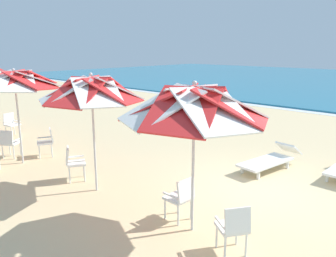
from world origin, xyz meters
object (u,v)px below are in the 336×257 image
at_px(plastic_chair_1, 181,196).
at_px(beach_umbrella_1, 92,90).
at_px(plastic_chair_0, 234,226).
at_px(beach_umbrella_0, 194,105).
at_px(plastic_chair_8, 11,123).
at_px(beach_umbrella_2, 14,81).
at_px(plastic_chair_5, 47,140).
at_px(plastic_chair_2, 73,161).
at_px(sun_lounger_1, 270,159).
at_px(plastic_chair_3, 9,142).

distance_m(plastic_chair_1, beach_umbrella_1, 2.98).
bearing_deg(plastic_chair_0, beach_umbrella_0, 171.40).
xyz_separation_m(plastic_chair_0, plastic_chair_8, (-10.08, 0.79, 0.00)).
bearing_deg(beach_umbrella_2, plastic_chair_5, 92.86).
bearing_deg(plastic_chair_2, plastic_chair_5, 167.30).
relative_size(beach_umbrella_0, plastic_chair_5, 3.12).
xyz_separation_m(plastic_chair_8, sun_lounger_1, (8.72, 3.26, -0.22)).
xyz_separation_m(beach_umbrella_1, plastic_chair_8, (-6.42, 0.78, -1.83)).
relative_size(beach_umbrella_0, plastic_chair_8, 3.12).
bearing_deg(sun_lounger_1, beach_umbrella_0, -83.92).
distance_m(beach_umbrella_0, plastic_chair_3, 6.84).
bearing_deg(beach_umbrella_0, sun_lounger_1, 96.08).
xyz_separation_m(plastic_chair_1, sun_lounger_1, (-0.03, 3.77, -0.22)).
bearing_deg(beach_umbrella_2, plastic_chair_0, 2.56).
bearing_deg(plastic_chair_0, plastic_chair_2, -179.87).
bearing_deg(plastic_chair_3, plastic_chair_5, 50.48).
bearing_deg(beach_umbrella_0, plastic_chair_5, 176.55).
relative_size(plastic_chair_0, plastic_chair_5, 1.00).
bearing_deg(beach_umbrella_2, sun_lounger_1, 38.62).
distance_m(beach_umbrella_0, beach_umbrella_2, 5.87).
xyz_separation_m(plastic_chair_0, plastic_chair_3, (-7.53, -0.34, 0.00)).
height_order(plastic_chair_0, plastic_chair_5, same).
bearing_deg(beach_umbrella_0, plastic_chair_0, -8.60).
bearing_deg(beach_umbrella_0, beach_umbrella_2, -175.64).
height_order(beach_umbrella_2, plastic_chair_3, beach_umbrella_2).
bearing_deg(beach_umbrella_2, beach_umbrella_0, 4.36).
xyz_separation_m(beach_umbrella_1, sun_lounger_1, (2.31, 4.03, -2.04)).
bearing_deg(plastic_chair_5, plastic_chair_1, -2.37).
relative_size(beach_umbrella_1, plastic_chair_5, 3.13).
bearing_deg(sun_lounger_1, plastic_chair_1, -89.49).
distance_m(beach_umbrella_2, plastic_chair_8, 3.93).
distance_m(beach_umbrella_0, plastic_chair_1, 1.85).
distance_m(plastic_chair_3, plastic_chair_8, 2.79).
xyz_separation_m(plastic_chair_0, beach_umbrella_2, (-6.80, -0.30, 1.86)).
xyz_separation_m(plastic_chair_2, plastic_chair_3, (-2.95, -0.33, 0.00)).
distance_m(beach_umbrella_0, sun_lounger_1, 4.41).
height_order(plastic_chair_3, plastic_chair_5, same).
bearing_deg(plastic_chair_5, plastic_chair_0, -4.16).
bearing_deg(plastic_chair_8, plastic_chair_5, -5.06).
relative_size(plastic_chair_0, plastic_chair_1, 1.00).
bearing_deg(plastic_chair_1, plastic_chair_8, 176.63).
distance_m(beach_umbrella_0, plastic_chair_5, 6.17).
xyz_separation_m(plastic_chair_3, plastic_chair_5, (0.69, 0.84, 0.00)).
relative_size(beach_umbrella_1, plastic_chair_2, 3.13).
distance_m(plastic_chair_5, sun_lounger_1, 6.53).
relative_size(plastic_chair_0, sun_lounger_1, 0.39).
bearing_deg(beach_umbrella_1, sun_lounger_1, 60.25).
bearing_deg(plastic_chair_2, plastic_chair_0, 0.13).
height_order(beach_umbrella_1, sun_lounger_1, beach_umbrella_1).
bearing_deg(plastic_chair_5, beach_umbrella_1, -8.79).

